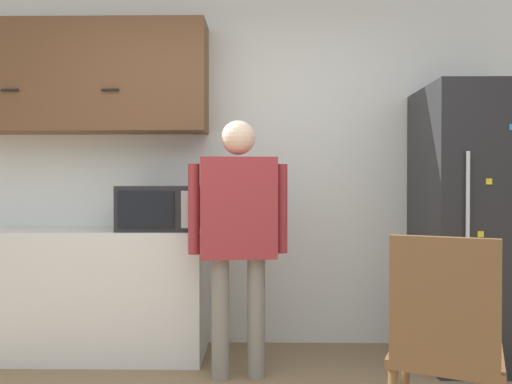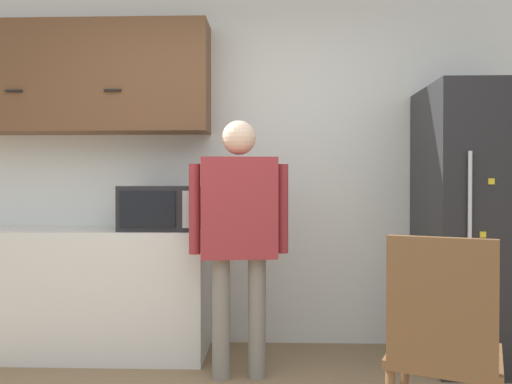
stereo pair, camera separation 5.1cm
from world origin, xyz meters
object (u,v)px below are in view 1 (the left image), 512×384
(person, at_px, (238,222))
(chair, at_px, (445,340))
(microwave, at_px, (160,208))
(refrigerator, at_px, (473,225))

(person, height_order, chair, person)
(microwave, xyz_separation_m, chair, (1.48, -1.33, -0.50))
(microwave, bearing_deg, refrigerator, -0.88)
(microwave, bearing_deg, chair, -41.90)
(person, bearing_deg, refrigerator, 5.06)
(person, bearing_deg, chair, -53.17)
(chair, bearing_deg, refrigerator, -93.54)
(microwave, bearing_deg, person, -32.48)
(microwave, xyz_separation_m, refrigerator, (2.14, -0.03, -0.11))
(microwave, height_order, refrigerator, refrigerator)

